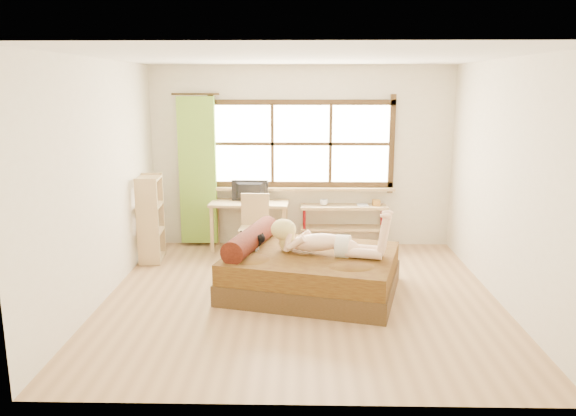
{
  "coord_description": "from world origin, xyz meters",
  "views": [
    {
      "loc": [
        -0.01,
        -6.14,
        2.41
      ],
      "look_at": [
        -0.16,
        0.2,
        1.02
      ],
      "focal_mm": 35.0,
      "sensor_mm": 36.0,
      "label": 1
    }
  ],
  "objects_px": {
    "bookshelf": "(151,218)",
    "chair": "(254,222)",
    "kitten": "(251,241)",
    "woman": "(325,230)",
    "desk": "(249,208)",
    "bed": "(308,270)",
    "pipe_shelf": "(344,217)"
  },
  "relations": [
    {
      "from": "desk",
      "to": "bookshelf",
      "type": "bearing_deg",
      "value": -152.62
    },
    {
      "from": "bookshelf",
      "to": "chair",
      "type": "bearing_deg",
      "value": 4.71
    },
    {
      "from": "kitten",
      "to": "chair",
      "type": "relative_size",
      "value": 0.32
    },
    {
      "from": "chair",
      "to": "pipe_shelf",
      "type": "xyz_separation_m",
      "value": [
        1.32,
        0.49,
        -0.03
      ]
    },
    {
      "from": "bed",
      "to": "desk",
      "type": "relative_size",
      "value": 1.92
    },
    {
      "from": "bed",
      "to": "pipe_shelf",
      "type": "relative_size",
      "value": 1.74
    },
    {
      "from": "bed",
      "to": "desk",
      "type": "bearing_deg",
      "value": 130.07
    },
    {
      "from": "bed",
      "to": "woman",
      "type": "height_order",
      "value": "woman"
    },
    {
      "from": "bed",
      "to": "woman",
      "type": "xyz_separation_m",
      "value": [
        0.2,
        -0.06,
        0.51
      ]
    },
    {
      "from": "kitten",
      "to": "chair",
      "type": "xyz_separation_m",
      "value": [
        -0.07,
        1.3,
        -0.1
      ]
    },
    {
      "from": "woman",
      "to": "desk",
      "type": "height_order",
      "value": "woman"
    },
    {
      "from": "bed",
      "to": "bookshelf",
      "type": "distance_m",
      "value": 2.47
    },
    {
      "from": "bookshelf",
      "to": "desk",
      "type": "bearing_deg",
      "value": 19.94
    },
    {
      "from": "bookshelf",
      "to": "pipe_shelf",
      "type": "bearing_deg",
      "value": 10.06
    },
    {
      "from": "woman",
      "to": "kitten",
      "type": "relative_size",
      "value": 4.67
    },
    {
      "from": "bed",
      "to": "woman",
      "type": "relative_size",
      "value": 1.67
    },
    {
      "from": "desk",
      "to": "pipe_shelf",
      "type": "bearing_deg",
      "value": 7.47
    },
    {
      "from": "desk",
      "to": "chair",
      "type": "distance_m",
      "value": 0.4
    },
    {
      "from": "woman",
      "to": "desk",
      "type": "xyz_separation_m",
      "value": [
        -1.04,
        1.82,
        -0.15
      ]
    },
    {
      "from": "chair",
      "to": "woman",
      "type": "bearing_deg",
      "value": -54.48
    },
    {
      "from": "bed",
      "to": "chair",
      "type": "xyz_separation_m",
      "value": [
        -0.74,
        1.39,
        0.24
      ]
    },
    {
      "from": "woman",
      "to": "desk",
      "type": "distance_m",
      "value": 2.1
    },
    {
      "from": "bed",
      "to": "desk",
      "type": "height_order",
      "value": "bed"
    },
    {
      "from": "woman",
      "to": "kitten",
      "type": "bearing_deg",
      "value": -175.42
    },
    {
      "from": "chair",
      "to": "bookshelf",
      "type": "height_order",
      "value": "bookshelf"
    },
    {
      "from": "desk",
      "to": "bed",
      "type": "bearing_deg",
      "value": -61.66
    },
    {
      "from": "bed",
      "to": "chair",
      "type": "bearing_deg",
      "value": 132.47
    },
    {
      "from": "woman",
      "to": "bookshelf",
      "type": "distance_m",
      "value": 2.66
    },
    {
      "from": "kitten",
      "to": "desk",
      "type": "bearing_deg",
      "value": 110.28
    },
    {
      "from": "bed",
      "to": "pipe_shelf",
      "type": "height_order",
      "value": "same"
    },
    {
      "from": "bed",
      "to": "bookshelf",
      "type": "xyz_separation_m",
      "value": [
        -2.16,
        1.15,
        0.35
      ]
    },
    {
      "from": "woman",
      "to": "bookshelf",
      "type": "xyz_separation_m",
      "value": [
        -2.36,
        1.21,
        -0.16
      ]
    }
  ]
}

